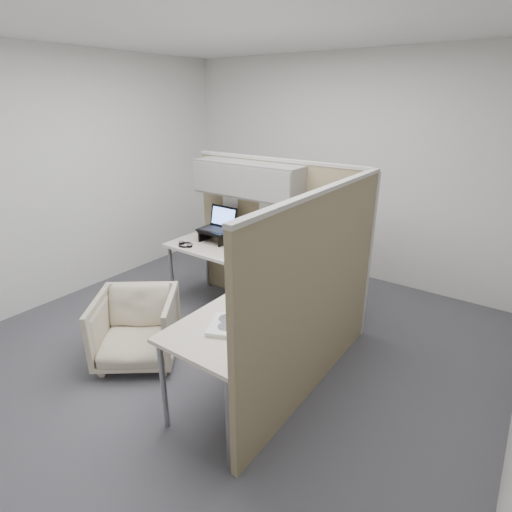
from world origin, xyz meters
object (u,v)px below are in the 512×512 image
Objects in this scene: monitor_left at (286,229)px; keyboard at (264,266)px; office_chair at (136,325)px; desk at (250,278)px.

monitor_left is 0.44m from keyboard.
monitor_left is at bearing 24.16° from office_chair.
keyboard is (-0.01, -0.36, -0.26)m from monitor_left.
monitor_left reaches higher than keyboard.
monitor_left is at bearing 86.68° from desk.
desk is at bearing -104.03° from monitor_left.
office_chair is at bearing -124.22° from keyboard.
desk is 0.20m from keyboard.
monitor_left is 1.17× the size of keyboard.
monitor_left reaches higher than desk.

